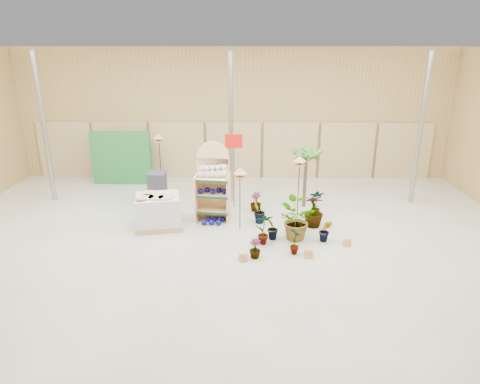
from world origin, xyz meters
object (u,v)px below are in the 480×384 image
Objects in this scene: bird_table_front at (240,173)px; potted_plant_2 at (294,220)px; pallet_stack at (158,211)px; display_shelf at (213,185)px.

potted_plant_2 is (1.35, -0.56, -1.04)m from bird_table_front.
pallet_stack is 2.43m from bird_table_front.
display_shelf is 1.19m from bird_table_front.
potted_plant_2 is (2.09, -1.30, -0.47)m from display_shelf.
bird_table_front is 1.79m from potted_plant_2.
bird_table_front is (2.16, -0.13, 1.12)m from pallet_stack.
potted_plant_2 is at bearing -23.36° from display_shelf.
display_shelf is 2.51m from potted_plant_2.
display_shelf is at bearing 148.22° from potted_plant_2.
bird_table_front reaches higher than potted_plant_2.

